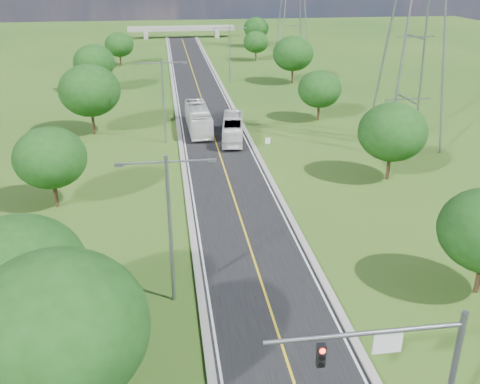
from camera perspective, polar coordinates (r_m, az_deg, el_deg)
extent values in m
plane|color=#214B15|center=(80.40, -3.75, 8.77)|extent=(260.00, 260.00, 0.00)
cube|color=black|center=(86.19, -4.09, 9.79)|extent=(8.00, 150.00, 0.06)
cube|color=gray|center=(85.99, -6.95, 9.70)|extent=(0.50, 150.00, 0.22)
cube|color=gray|center=(86.57, -1.24, 9.96)|extent=(0.50, 150.00, 0.22)
cylinder|color=slate|center=(26.32, 21.64, -18.17)|extent=(0.28, 0.28, 7.20)
cylinder|color=slate|center=(22.81, 13.25, -14.46)|extent=(8.40, 0.20, 0.20)
cube|color=black|center=(22.86, 8.63, -16.85)|extent=(0.35, 0.28, 1.05)
cylinder|color=#FF140C|center=(22.51, 8.80, -16.43)|extent=(0.24, 0.06, 0.24)
cube|color=white|center=(23.52, 15.47, -15.26)|extent=(1.25, 0.06, 1.00)
cylinder|color=slate|center=(59.81, 2.96, 4.76)|extent=(0.08, 0.08, 2.40)
cube|color=white|center=(59.53, 2.98, 5.48)|extent=(0.55, 0.04, 0.70)
cube|color=gray|center=(158.79, -10.00, 16.17)|extent=(1.20, 3.00, 2.00)
cube|color=gray|center=(159.53, -2.51, 16.52)|extent=(1.20, 3.00, 2.00)
cube|color=gray|center=(158.65, -6.27, 16.95)|extent=(30.00, 3.00, 1.20)
cylinder|color=slate|center=(33.32, -7.45, -4.23)|extent=(0.22, 0.22, 10.00)
cylinder|color=slate|center=(31.49, -10.43, 3.06)|extent=(2.80, 0.12, 0.12)
cylinder|color=slate|center=(31.48, -5.34, 3.35)|extent=(2.80, 0.12, 0.12)
cube|color=slate|center=(31.60, -12.78, 2.83)|extent=(0.50, 0.25, 0.18)
cube|color=slate|center=(31.58, -2.97, 3.39)|extent=(0.50, 0.25, 0.18)
cylinder|color=slate|center=(64.41, -8.15, 9.45)|extent=(0.22, 0.22, 10.00)
cylinder|color=slate|center=(63.49, -9.69, 13.41)|extent=(2.80, 0.12, 0.12)
cylinder|color=slate|center=(63.48, -7.09, 13.55)|extent=(2.80, 0.12, 0.12)
cube|color=slate|center=(63.54, -10.88, 13.28)|extent=(0.50, 0.25, 0.18)
cube|color=slate|center=(63.53, -5.89, 13.57)|extent=(0.50, 0.25, 0.18)
cylinder|color=slate|center=(97.50, -1.11, 14.43)|extent=(0.22, 0.22, 10.00)
cylinder|color=slate|center=(96.72, -1.99, 17.10)|extent=(2.80, 0.12, 0.12)
cylinder|color=slate|center=(97.07, -0.27, 17.14)|extent=(2.80, 0.12, 0.12)
cube|color=slate|center=(96.59, -2.79, 17.05)|extent=(0.50, 0.25, 0.18)
cube|color=slate|center=(97.26, 0.52, 17.12)|extent=(0.50, 0.25, 0.18)
cylinder|color=black|center=(32.78, -21.46, -13.54)|extent=(0.36, 0.36, 3.06)
ellipsoid|color=#163C10|center=(30.78, -22.48, -7.93)|extent=(7.14, 7.14, 6.07)
cylinder|color=black|center=(50.39, -19.09, -0.06)|extent=(0.36, 0.36, 2.70)
ellipsoid|color=#163C10|center=(49.24, -19.60, 3.46)|extent=(6.30, 6.30, 5.36)
cylinder|color=black|center=(70.69, -15.40, 7.27)|extent=(0.36, 0.36, 3.24)
ellipsoid|color=#163C10|center=(69.75, -15.75, 10.39)|extent=(7.56, 7.56, 6.43)
cylinder|color=black|center=(94.14, -15.07, 11.12)|extent=(0.36, 0.36, 2.88)
ellipsoid|color=#163C10|center=(93.50, -15.30, 13.22)|extent=(6.72, 6.72, 5.71)
cylinder|color=black|center=(117.43, -12.63, 13.60)|extent=(0.36, 0.36, 2.52)
ellipsoid|color=#163C10|center=(116.97, -12.77, 15.08)|extent=(5.88, 5.88, 5.00)
ellipsoid|color=#163C10|center=(24.87, -18.91, -13.67)|extent=(7.98, 7.98, 6.78)
cylinder|color=black|center=(38.96, 24.14, -8.06)|extent=(0.36, 0.36, 2.70)
cylinder|color=black|center=(55.67, 15.55, 2.72)|extent=(0.36, 0.36, 2.88)
ellipsoid|color=#163C10|center=(54.57, 15.95, 6.17)|extent=(6.72, 6.72, 5.71)
cylinder|color=black|center=(75.09, 8.35, 8.51)|extent=(0.36, 0.36, 2.52)
ellipsoid|color=#163C10|center=(74.37, 8.49, 10.80)|extent=(5.88, 5.88, 5.00)
cylinder|color=black|center=(98.14, 5.60, 12.33)|extent=(0.36, 0.36, 3.06)
ellipsoid|color=#163C10|center=(97.48, 5.68, 14.49)|extent=(7.14, 7.14, 6.07)
cylinder|color=black|center=(120.84, 1.69, 14.36)|extent=(0.36, 0.36, 2.34)
ellipsoid|color=#163C10|center=(120.42, 1.71, 15.70)|extent=(5.46, 5.46, 4.64)
cylinder|color=black|center=(140.90, 1.72, 15.75)|extent=(0.36, 0.36, 2.70)
ellipsoid|color=#163C10|center=(140.49, 1.74, 17.08)|extent=(6.30, 6.30, 5.36)
imported|color=white|center=(65.78, -0.78, 6.78)|extent=(3.74, 10.24, 2.79)
imported|color=white|center=(69.62, -4.47, 7.82)|extent=(2.91, 11.45, 3.17)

